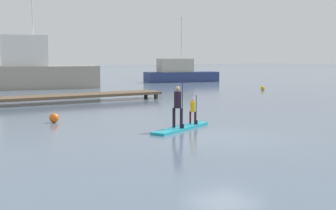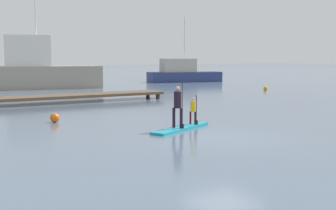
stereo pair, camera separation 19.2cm
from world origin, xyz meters
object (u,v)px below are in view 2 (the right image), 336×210
paddler_child_solo (193,109)px  paddleboard_near (182,128)px  fishing_boat_white_large (33,71)px  mooring_buoy_mid (55,118)px  mooring_buoy_near (265,88)px  fishing_boat_green_midground (182,73)px  paddler_adult (178,104)px

paddler_child_solo → paddleboard_near: bearing=-155.6°
fishing_boat_white_large → mooring_buoy_mid: 22.27m
paddleboard_near → mooring_buoy_mid: 5.98m
paddler_child_solo → mooring_buoy_mid: bearing=137.6°
paddler_child_solo → mooring_buoy_near: (16.98, 13.48, -0.55)m
mooring_buoy_near → paddler_child_solo: bearing=-141.6°
fishing_boat_white_large → fishing_boat_green_midground: (17.53, 2.09, -0.63)m
paddleboard_near → paddler_child_solo: (0.81, 0.37, 0.68)m
paddler_adult → paddleboard_near: bearing=26.2°
fishing_boat_green_midground → paddleboard_near: bearing=-123.5°
paddleboard_near → mooring_buoy_near: (17.79, 13.85, 0.13)m
fishing_boat_green_midground → mooring_buoy_near: size_ratio=24.05×
paddler_adult → fishing_boat_white_large: fishing_boat_white_large is taller
mooring_buoy_near → mooring_buoy_mid: mooring_buoy_mid is taller
fishing_boat_green_midground → mooring_buoy_near: 14.54m
paddleboard_near → fishing_boat_white_large: size_ratio=0.29×
fishing_boat_green_midground → mooring_buoy_mid: fishing_boat_green_midground is taller
paddler_child_solo → mooring_buoy_near: size_ratio=3.44×
paddleboard_near → fishing_boat_white_large: 26.32m
paddler_child_solo → mooring_buoy_mid: 6.29m
paddleboard_near → mooring_buoy_near: size_ratio=9.82×
fishing_boat_green_midground → mooring_buoy_near: fishing_boat_green_midground is taller
mooring_buoy_near → mooring_buoy_mid: bearing=-156.8°
fishing_boat_green_midground → fishing_boat_white_large: bearing=-173.2°
mooring_buoy_mid → fishing_boat_white_large: bearing=76.9°
paddleboard_near → paddler_adult: paddler_adult is taller
fishing_boat_green_midground → mooring_buoy_mid: bearing=-133.5°
paddleboard_near → mooring_buoy_near: mooring_buoy_near is taller
paddler_child_solo → fishing_boat_white_large: bearing=89.1°
fishing_boat_white_large → fishing_boat_green_midground: size_ratio=1.41×
paddleboard_near → fishing_boat_white_large: fishing_boat_white_large is taller
paddler_adult → fishing_boat_white_large: size_ratio=0.15×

